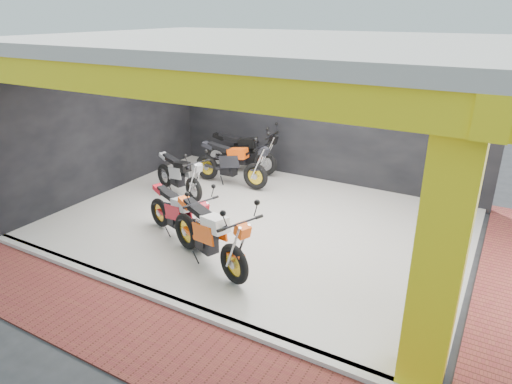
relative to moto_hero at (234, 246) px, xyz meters
The scene contains 15 objects.
ground 1.12m from the moto_hero, 167.11° to the left, with size 80.00×80.00×0.00m, color #2D2D30.
showroom_floor 2.43m from the moto_hero, 109.80° to the left, with size 8.00×6.00×0.10m, color silver.
showroom_ceiling 3.65m from the moto_hero, 109.80° to the left, with size 8.40×6.40×0.20m, color beige.
back_wall 5.42m from the moto_hero, 98.45° to the left, with size 8.20×0.20×3.50m, color black.
left_wall 5.44m from the moto_hero, 155.95° to the left, with size 0.20×6.20×3.50m, color black.
corner_column 3.17m from the moto_hero, 10.89° to the right, with size 0.50×0.50×3.50m, color yellow.
header_beam_front 2.76m from the moto_hero, 133.72° to the right, with size 8.40×0.30×0.40m, color yellow.
header_beam_right 4.63m from the moto_hero, 34.13° to the left, with size 0.30×6.40×0.40m, color yellow.
floor_kerb 1.36m from the moto_hero, 133.03° to the right, with size 8.00×0.20×0.10m, color silver.
paver_front 1.96m from the moto_hero, 115.84° to the right, with size 9.00×1.40×0.03m, color brown.
moto_hero is the anchor object (origin of this frame).
moto_row_a 1.30m from the moto_hero, 152.63° to the left, with size 1.96×0.73×1.20m, color red, non-canonical shape.
moto_row_b 3.46m from the moto_hero, 137.43° to the left, with size 1.92×0.71×1.17m, color #9D9FA4, non-canonical shape.
moto_row_c 4.08m from the moto_hero, 115.13° to the left, with size 2.18×0.81×1.33m, color black, non-canonical shape.
moto_row_d 5.09m from the moto_hero, 113.28° to the left, with size 2.17×0.80×1.33m, color black, non-canonical shape.
Camera 1 is at (4.15, -5.38, 4.13)m, focal length 32.00 mm.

